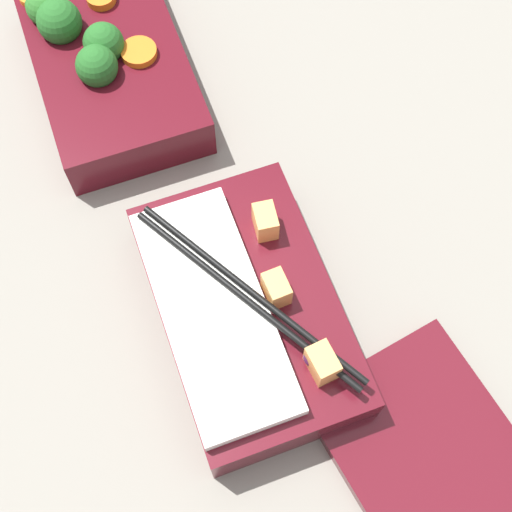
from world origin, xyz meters
name	(u,v)px	position (x,y,z in m)	size (l,w,h in m)	color
ground_plane	(167,191)	(0.00, 0.00, 0.00)	(3.00, 3.00, 0.00)	gray
bento_tray_vegetable	(106,63)	(-0.13, -0.01, 0.03)	(0.21, 0.13, 0.08)	#510F19
bento_tray_rice	(245,311)	(0.14, 0.02, 0.03)	(0.21, 0.13, 0.07)	#510F19
bento_lid	(447,481)	(0.31, 0.12, 0.01)	(0.21, 0.13, 0.01)	#510F19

